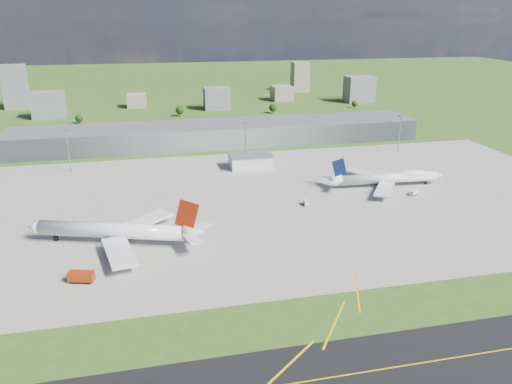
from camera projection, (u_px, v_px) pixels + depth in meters
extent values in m
plane|color=#335A1C|center=(223.00, 149.00, 360.22)|extent=(1400.00, 1400.00, 0.00)
cube|color=gray|center=(275.00, 199.00, 261.20)|extent=(360.00, 190.00, 0.08)
cube|color=slate|center=(219.00, 134.00, 371.48)|extent=(300.00, 42.00, 15.00)
cube|color=silver|center=(251.00, 161.00, 315.01)|extent=(26.00, 16.00, 8.00)
cylinder|color=gray|center=(69.00, 152.00, 303.11)|extent=(0.70, 0.70, 25.00)
cube|color=gray|center=(66.00, 132.00, 298.81)|extent=(3.50, 2.00, 1.20)
cylinder|color=gray|center=(246.00, 143.00, 325.94)|extent=(0.70, 0.70, 25.00)
cube|color=gray|center=(246.00, 123.00, 321.64)|extent=(3.50, 2.00, 1.20)
cylinder|color=gray|center=(399.00, 134.00, 348.77)|extent=(0.70, 0.70, 25.00)
cube|color=gray|center=(401.00, 116.00, 344.47)|extent=(3.50, 2.00, 1.20)
cylinder|color=white|center=(111.00, 230.00, 209.24)|extent=(61.44, 26.13, 6.48)
cone|color=white|center=(34.00, 227.00, 212.52)|extent=(7.19, 7.87, 6.48)
cone|color=white|center=(194.00, 232.00, 205.51)|extent=(10.26, 8.90, 6.48)
cube|color=#9E1508|center=(106.00, 235.00, 210.12)|extent=(49.54, 18.91, 1.40)
cube|color=white|center=(119.00, 252.00, 194.57)|extent=(15.08, 29.45, 0.97)
cube|color=white|center=(144.00, 221.00, 223.44)|extent=(27.50, 25.86, 0.97)
cube|color=maroon|center=(187.00, 214.00, 203.16)|extent=(10.37, 3.94, 13.05)
cylinder|color=#38383D|center=(117.00, 252.00, 199.32)|extent=(6.73, 5.17, 3.46)
cylinder|color=#38383D|center=(136.00, 229.00, 220.58)|extent=(6.73, 5.17, 3.46)
cube|color=black|center=(123.00, 246.00, 205.60)|extent=(2.05, 1.78, 2.70)
cube|color=black|center=(131.00, 236.00, 214.71)|extent=(2.05, 1.78, 2.70)
cube|color=black|center=(56.00, 238.00, 213.18)|extent=(2.05, 1.78, 2.70)
cylinder|color=white|center=(389.00, 178.00, 279.67)|extent=(55.98, 9.54, 5.57)
cone|color=white|center=(439.00, 176.00, 283.92)|extent=(4.88, 5.88, 5.57)
cone|color=white|center=(335.00, 179.00, 274.98)|extent=(7.57, 6.07, 5.57)
cube|color=#1C389C|center=(392.00, 181.00, 280.50)|extent=(45.74, 5.55, 1.17)
ellipsoid|color=white|center=(413.00, 174.00, 281.16)|extent=(18.19, 6.83, 5.02)
cube|color=white|center=(366.00, 174.00, 291.78)|extent=(18.23, 26.09, 0.81)
cube|color=white|center=(384.00, 189.00, 266.36)|extent=(20.76, 25.30, 0.81)
cube|color=#071637|center=(339.00, 168.00, 273.10)|extent=(8.96, 1.09, 10.86)
cylinder|color=#38383D|center=(375.00, 180.00, 287.66)|extent=(5.14, 3.22, 2.88)
cylinder|color=#38383D|center=(361.00, 175.00, 295.30)|extent=(5.14, 3.22, 2.88)
cylinder|color=#38383D|center=(386.00, 189.00, 272.59)|extent=(5.14, 3.22, 2.88)
cylinder|color=#38383D|center=(383.00, 195.00, 263.49)|extent=(5.14, 3.22, 2.88)
cube|color=black|center=(376.00, 183.00, 283.96)|extent=(1.51, 1.18, 2.25)
cube|color=black|center=(382.00, 187.00, 276.42)|extent=(1.51, 1.18, 2.25)
cube|color=black|center=(426.00, 183.00, 284.13)|extent=(1.51, 1.18, 2.25)
cube|color=#98270A|center=(81.00, 276.00, 179.89)|extent=(9.78, 5.87, 3.67)
cube|color=black|center=(82.00, 281.00, 180.51)|extent=(8.50, 5.65, 0.70)
cube|color=#BC970B|center=(191.00, 228.00, 223.41)|extent=(3.85, 2.77, 1.39)
cube|color=black|center=(191.00, 230.00, 223.64)|extent=(3.37, 2.74, 0.70)
cube|color=white|center=(306.00, 203.00, 252.69)|extent=(2.41, 4.99, 2.15)
cube|color=black|center=(306.00, 205.00, 253.05)|extent=(2.48, 4.27, 0.70)
cube|color=silver|center=(414.00, 192.00, 267.07)|extent=(5.33, 4.49, 2.16)
cube|color=black|center=(413.00, 194.00, 267.43)|extent=(4.77, 4.20, 0.70)
cube|color=slate|center=(48.00, 105.00, 464.96)|extent=(28.00, 22.00, 24.00)
cube|color=gray|center=(137.00, 100.00, 520.00)|extent=(20.00, 18.00, 14.00)
cube|color=slate|center=(217.00, 98.00, 507.69)|extent=(26.00, 20.00, 22.00)
cube|color=gray|center=(282.00, 93.00, 562.06)|extent=(22.00, 24.00, 16.00)
cube|color=slate|center=(359.00, 89.00, 549.08)|extent=(30.00, 22.00, 28.00)
cube|color=slate|center=(15.00, 87.00, 508.44)|extent=(22.00, 20.00, 44.00)
cube|color=gray|center=(300.00, 77.00, 622.13)|extent=(20.00, 18.00, 36.00)
cylinder|color=#382314|center=(80.00, 122.00, 442.55)|extent=(0.70, 0.70, 3.00)
sphere|color=black|center=(79.00, 118.00, 441.42)|extent=(6.75, 6.75, 6.75)
cylinder|color=#382314|center=(180.00, 114.00, 474.91)|extent=(0.70, 0.70, 3.60)
sphere|color=black|center=(180.00, 110.00, 473.55)|extent=(8.10, 8.10, 8.10)
cylinder|color=#382314|center=(273.00, 112.00, 489.03)|extent=(0.70, 0.70, 3.40)
sphere|color=black|center=(273.00, 108.00, 487.75)|extent=(7.65, 7.65, 7.65)
cylinder|color=#382314|center=(354.00, 107.00, 517.00)|extent=(0.70, 0.70, 2.80)
sphere|color=black|center=(354.00, 104.00, 515.94)|extent=(6.30, 6.30, 6.30)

